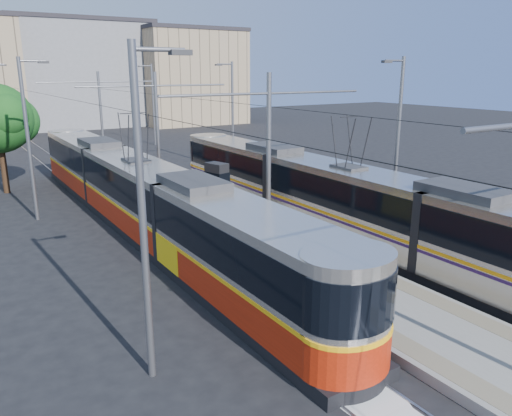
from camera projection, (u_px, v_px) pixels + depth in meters
ground at (418, 328)px, 14.75m from camera, size 160.00×160.00×0.00m
platform at (181, 201)px, 28.53m from camera, size 4.00×50.00×0.30m
tactile_strip_left at (157, 202)px, 27.74m from camera, size 0.70×50.00×0.01m
tactile_strip_right at (203, 195)px, 29.24m from camera, size 0.70×50.00×0.01m
rails at (181, 203)px, 28.57m from camera, size 8.71×70.00×0.03m
tram_left at (138, 194)px, 23.56m from camera, size 2.43×30.74×5.50m
tram_right at (347, 200)px, 21.92m from camera, size 2.43×28.56×5.50m
catenary at (201, 129)px, 25.05m from camera, size 9.20×70.00×7.00m
street_lamps at (151, 124)px, 30.71m from camera, size 15.18×38.22×8.00m
shelter at (217, 187)px, 25.33m from camera, size 0.99×1.31×2.59m
tree at (2, 119)px, 30.22m from camera, size 4.58×4.23×6.65m
building_centre at (77, 74)px, 68.06m from camera, size 18.36×14.28×13.89m
building_right at (189, 77)px, 70.53m from camera, size 14.28×10.20×13.05m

